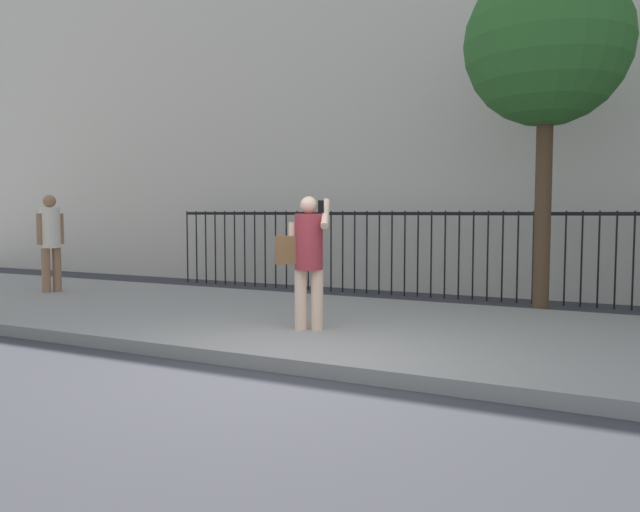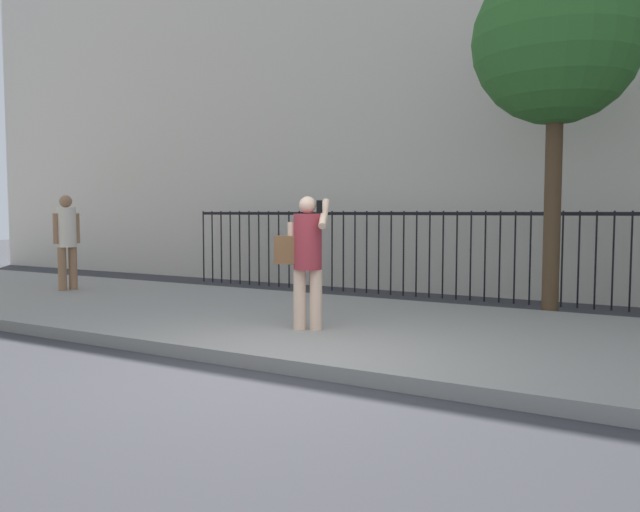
{
  "view_description": "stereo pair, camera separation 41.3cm",
  "coord_description": "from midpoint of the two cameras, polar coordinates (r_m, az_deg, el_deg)",
  "views": [
    {
      "loc": [
        2.86,
        -5.16,
        1.58
      ],
      "look_at": [
        -0.58,
        1.73,
        1.03
      ],
      "focal_mm": 34.76,
      "sensor_mm": 36.0,
      "label": 1
    },
    {
      "loc": [
        3.23,
        -4.96,
        1.58
      ],
      "look_at": [
        -0.58,
        1.73,
        1.03
      ],
      "focal_mm": 34.76,
      "sensor_mm": 36.0,
      "label": 2
    }
  ],
  "objects": [
    {
      "name": "iron_fence",
      "position": [
        11.39,
        14.12,
        1.14
      ],
      "size": [
        12.03,
        0.04,
        1.6
      ],
      "color": "black",
      "rests_on": "ground"
    },
    {
      "name": "street_tree_mid",
      "position": [
        9.97,
        22.14,
        17.77
      ],
      "size": [
        2.38,
        2.38,
        5.21
      ],
      "color": "#4C3823",
      "rests_on": "ground"
    },
    {
      "name": "ground_plane",
      "position": [
        6.11,
        -1.37,
        -10.9
      ],
      "size": [
        60.0,
        60.0,
        0.0
      ],
      "primitive_type": "plane",
      "color": "#333338"
    },
    {
      "name": "pedestrian_on_phone",
      "position": [
        7.45,
        0.24,
        0.29
      ],
      "size": [
        0.72,
        0.54,
        1.62
      ],
      "color": "beige",
      "rests_on": "sidewalk"
    },
    {
      "name": "sidewalk",
      "position": [
        8.01,
        6.82,
        -6.77
      ],
      "size": [
        28.0,
        4.4,
        0.15
      ],
      "primitive_type": "cube",
      "color": "gray",
      "rests_on": "ground"
    },
    {
      "name": "pedestrian_walking",
      "position": [
        12.13,
        -21.4,
        1.74
      ],
      "size": [
        0.41,
        0.48,
        1.73
      ],
      "color": "#936B4C",
      "rests_on": "sidewalk"
    }
  ]
}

